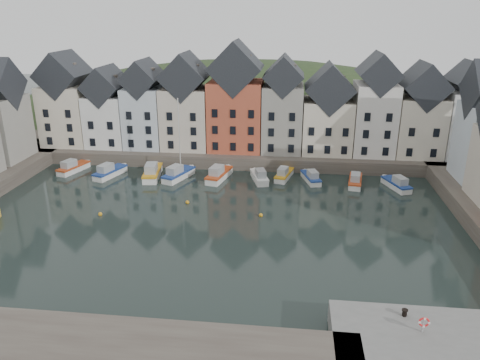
% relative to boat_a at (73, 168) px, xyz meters
% --- Properties ---
extents(ground, '(260.00, 260.00, 0.00)m').
position_rel_boat_a_xyz_m(ground, '(24.82, -18.50, -0.68)').
color(ground, black).
rests_on(ground, ground).
extents(far_quay, '(90.00, 16.00, 2.00)m').
position_rel_boat_a_xyz_m(far_quay, '(24.82, 11.50, 0.32)').
color(far_quay, '#453C35').
rests_on(far_quay, ground).
extents(near_wall, '(50.00, 6.00, 2.00)m').
position_rel_boat_a_xyz_m(near_wall, '(14.82, -40.50, 0.32)').
color(near_wall, '#453C35').
rests_on(near_wall, ground).
extents(hillside, '(153.60, 70.40, 64.00)m').
position_rel_boat_a_xyz_m(hillside, '(24.84, 37.50, -18.64)').
color(hillside, '#20341A').
rests_on(hillside, ground).
extents(far_terrace, '(72.37, 8.16, 17.78)m').
position_rel_boat_a_xyz_m(far_terrace, '(28.03, 9.50, 8.20)').
color(far_terrace, beige).
rests_on(far_terrace, far_quay).
extents(mooring_buoys, '(20.50, 5.50, 0.50)m').
position_rel_boat_a_xyz_m(mooring_buoys, '(20.82, -13.17, -0.53)').
color(mooring_buoys, orange).
rests_on(mooring_buoys, ground).
extents(boat_a, '(3.46, 6.22, 2.28)m').
position_rel_boat_a_xyz_m(boat_a, '(0.00, 0.00, 0.00)').
color(boat_a, silver).
rests_on(boat_a, ground).
extents(boat_b, '(3.75, 6.49, 2.38)m').
position_rel_boat_a_xyz_m(boat_b, '(6.57, -1.44, 0.03)').
color(boat_b, silver).
rests_on(boat_b, ground).
extents(boat_c, '(3.13, 7.24, 2.69)m').
position_rel_boat_a_xyz_m(boat_c, '(13.32, -1.23, 0.12)').
color(boat_c, silver).
rests_on(boat_c, ground).
extents(boat_d, '(4.15, 6.78, 12.40)m').
position_rel_boat_a_xyz_m(boat_d, '(17.33, -1.30, 0.13)').
color(boat_d, silver).
rests_on(boat_d, ground).
extents(boat_e, '(3.47, 6.95, 2.56)m').
position_rel_boat_a_xyz_m(boat_e, '(23.49, -0.87, 0.08)').
color(boat_e, silver).
rests_on(boat_e, ground).
extents(boat_f, '(3.31, 5.99, 2.20)m').
position_rel_boat_a_xyz_m(boat_f, '(29.70, -0.82, -0.03)').
color(boat_f, silver).
rests_on(boat_f, ground).
extents(boat_g, '(2.99, 5.82, 2.14)m').
position_rel_boat_a_xyz_m(boat_g, '(33.28, 0.61, -0.04)').
color(boat_g, silver).
rests_on(boat_g, ground).
extents(boat_h, '(3.11, 5.67, 2.08)m').
position_rel_boat_a_xyz_m(boat_h, '(37.37, -0.18, -0.06)').
color(boat_h, silver).
rests_on(boat_h, ground).
extents(boat_i, '(2.61, 5.93, 2.20)m').
position_rel_boat_a_xyz_m(boat_i, '(43.72, -0.97, -0.02)').
color(boat_i, silver).
rests_on(boat_i, ground).
extents(boat_j, '(3.68, 5.92, 2.18)m').
position_rel_boat_a_xyz_m(boat_j, '(49.51, -1.67, -0.03)').
color(boat_j, silver).
rests_on(boat_j, ground).
extents(mooring_bollard, '(0.48, 0.48, 0.56)m').
position_rel_boat_a_xyz_m(mooring_bollard, '(43.46, -35.00, 1.63)').
color(mooring_bollard, black).
rests_on(mooring_bollard, near_quay).
extents(life_ring_post, '(0.80, 0.17, 1.30)m').
position_rel_boat_a_xyz_m(life_ring_post, '(44.36, -36.88, 2.18)').
color(life_ring_post, gray).
rests_on(life_ring_post, near_quay).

